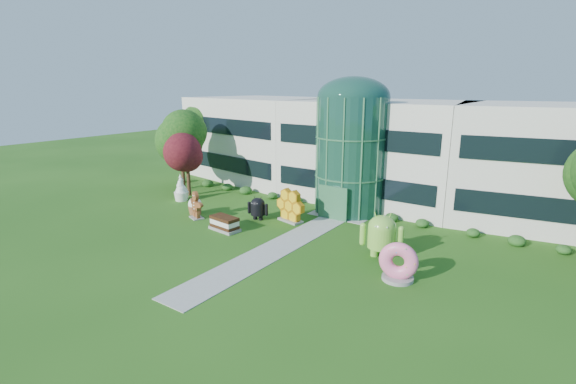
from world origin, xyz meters
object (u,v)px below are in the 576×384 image
Objects in this scene: android_black at (258,207)px; gingerbread at (196,205)px; donut at (399,261)px; android_green at (382,233)px.

gingerbread reaches higher than android_black.
android_black is 13.94m from donut.
donut is 17.85m from gingerbread.
android_green is 1.40× the size of donut.
android_green reaches higher than donut.
gingerbread reaches higher than donut.
donut is at bearing 17.60° from gingerbread.
android_green is 1.28× the size of gingerbread.
donut is 0.91× the size of gingerbread.
android_green reaches higher than android_black.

